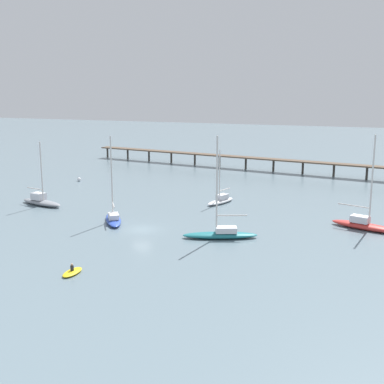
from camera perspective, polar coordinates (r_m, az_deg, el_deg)
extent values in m
plane|color=slate|center=(69.01, -5.77, -4.31)|extent=(400.00, 400.00, 0.00)
cube|color=brown|center=(119.34, 6.20, 3.96)|extent=(84.91, 14.69, 0.30)
cylinder|color=#38332D|center=(140.90, -9.66, 4.46)|extent=(0.50, 0.50, 2.71)
cylinder|color=#38332D|center=(136.70, -7.38, 4.30)|extent=(0.50, 0.50, 2.71)
cylinder|color=#38332D|center=(132.72, -4.95, 4.13)|extent=(0.50, 0.50, 2.71)
cylinder|color=#38332D|center=(128.99, -2.39, 3.94)|extent=(0.50, 0.50, 2.71)
cylinder|color=#38332D|center=(125.54, 0.33, 3.73)|extent=(0.50, 0.50, 2.71)
cylinder|color=#38332D|center=(122.38, 3.18, 3.50)|extent=(0.50, 0.50, 2.71)
cylinder|color=#38332D|center=(119.55, 6.18, 3.25)|extent=(0.50, 0.50, 2.71)
cylinder|color=#38332D|center=(117.06, 9.32, 2.97)|extent=(0.50, 0.50, 2.71)
cylinder|color=#38332D|center=(114.94, 12.58, 2.68)|extent=(0.50, 0.50, 2.71)
cylinder|color=#38332D|center=(113.20, 15.95, 2.37)|extent=(0.50, 0.50, 2.71)
cylinder|color=#38332D|center=(111.87, 19.41, 2.04)|extent=(0.50, 0.50, 2.71)
ellipsoid|color=#2D4CB7|center=(73.37, -9.02, -3.14)|extent=(6.28, 7.87, 0.69)
cube|color=silver|center=(72.57, -8.99, -2.74)|extent=(2.51, 2.74, 0.69)
cylinder|color=silver|center=(72.42, -9.20, 1.70)|extent=(0.22, 0.22, 11.75)
cylinder|color=silver|center=(71.61, -9.01, -1.49)|extent=(1.95, 2.75, 0.17)
ellipsoid|color=red|center=(72.69, 19.23, -3.73)|extent=(9.74, 5.03, 0.88)
cube|color=silver|center=(72.71, 18.71, -2.95)|extent=(2.80, 2.22, 0.93)
cylinder|color=silver|center=(71.13, 19.95, 1.30)|extent=(0.23, 0.23, 12.22)
cylinder|color=silver|center=(72.64, 18.05, -1.52)|extent=(4.36, 1.57, 0.19)
ellipsoid|color=white|center=(84.09, 3.28, -1.08)|extent=(3.86, 6.86, 0.69)
cube|color=silver|center=(84.34, 3.50, -0.53)|extent=(1.92, 2.47, 0.78)
cylinder|color=silver|center=(82.93, 3.18, 1.93)|extent=(0.20, 0.20, 8.37)
cylinder|color=silver|center=(84.62, 3.76, 0.28)|extent=(1.11, 2.90, 0.16)
ellipsoid|color=#1E727A|center=(64.90, 3.24, -4.97)|extent=(9.85, 5.65, 0.77)
cube|color=silver|center=(64.75, 3.93, -4.33)|extent=(3.11, 2.44, 0.72)
cylinder|color=silver|center=(63.26, 2.87, 0.80)|extent=(0.24, 0.24, 12.53)
cylinder|color=silver|center=(64.31, 4.60, -2.70)|extent=(3.76, 1.65, 0.19)
ellipsoid|color=gray|center=(86.43, -16.85, -1.16)|extent=(9.01, 4.11, 0.87)
cube|color=silver|center=(86.75, -17.19, -0.46)|extent=(2.59, 2.05, 1.12)
cylinder|color=silver|center=(85.10, -16.88, 2.28)|extent=(0.22, 0.22, 9.72)
cylinder|color=silver|center=(87.11, -17.56, 0.37)|extent=(3.78, 1.01, 0.18)
ellipsoid|color=yellow|center=(54.38, -13.56, -8.92)|extent=(1.51, 3.12, 0.35)
cylinder|color=#26262D|center=(54.22, -13.58, -8.48)|extent=(0.37, 0.37, 0.55)
sphere|color=tan|center=(54.09, -13.61, -8.09)|extent=(0.24, 0.24, 0.24)
sphere|color=silver|center=(106.48, -12.82, 1.43)|extent=(0.79, 0.79, 0.79)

